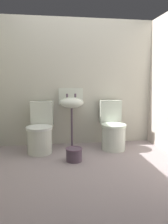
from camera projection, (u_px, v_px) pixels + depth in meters
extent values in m
cube|color=gray|center=(88.00, 173.00, 2.70)|extent=(3.09, 2.78, 0.08)
cube|color=beige|center=(76.00, 83.00, 3.75)|extent=(3.09, 0.10, 2.16)
cylinder|color=silver|center=(40.00, 141.00, 3.31)|extent=(0.43, 0.43, 0.38)
cylinder|color=silver|center=(39.00, 128.00, 3.28)|extent=(0.45, 0.45, 0.04)
cube|color=silver|center=(42.00, 113.00, 3.55)|extent=(0.38, 0.22, 0.40)
cylinder|color=silver|center=(114.00, 138.00, 3.48)|extent=(0.40, 0.40, 0.38)
cylinder|color=silver|center=(114.00, 126.00, 3.45)|extent=(0.43, 0.43, 0.04)
cube|color=silver|center=(110.00, 112.00, 3.72)|extent=(0.37, 0.20, 0.40)
cylinder|color=#544252|center=(72.00, 128.00, 3.61)|extent=(0.04, 0.04, 0.66)
ellipsoid|color=silver|center=(72.00, 103.00, 3.55)|extent=(0.40, 0.32, 0.18)
cube|color=silver|center=(71.00, 96.00, 3.69)|extent=(0.42, 0.04, 0.28)
cylinder|color=#544252|center=(67.00, 95.00, 3.58)|extent=(0.04, 0.04, 0.06)
cylinder|color=#544252|center=(75.00, 95.00, 3.60)|extent=(0.04, 0.04, 0.06)
cylinder|color=#544252|center=(74.00, 155.00, 3.00)|extent=(0.22, 0.22, 0.18)
torus|color=#5B4155|center=(74.00, 149.00, 2.99)|extent=(0.24, 0.24, 0.02)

